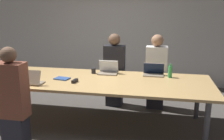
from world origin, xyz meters
TOP-DOWN VIEW (x-y plane):
  - ground_plane at (0.00, 0.00)m, footprint 24.00×24.00m
  - curtain_wall at (0.00, 2.44)m, footprint 12.00×0.06m
  - conference_table at (0.00, 0.00)m, footprint 3.84×1.32m
  - laptop_far_center at (0.16, 0.43)m, footprint 0.35×0.24m
  - person_far_center at (0.19, 0.85)m, footprint 0.40×0.24m
  - cup_far_center at (-0.11, 0.38)m, footprint 0.08×0.08m
  - laptop_far_right at (0.96, 0.45)m, footprint 0.36×0.22m
  - person_far_right at (1.00, 0.86)m, footprint 0.40×0.24m
  - bottle_far_right at (1.24, 0.36)m, footprint 0.07×0.07m
  - laptop_near_left at (-0.88, -0.45)m, footprint 0.33×0.23m
  - person_near_left at (-0.89, -0.96)m, footprint 0.40×0.24m
  - cup_near_left at (-1.12, -0.39)m, footprint 0.09×0.09m
  - stapler at (-0.25, -0.23)m, footprint 0.07×0.16m
  - notebook at (-0.52, -0.08)m, footprint 0.26×0.21m

SIDE VIEW (x-z plane):
  - ground_plane at x=0.00m, z-range 0.00..0.00m
  - person_near_left at x=-0.89m, z-range -0.02..1.41m
  - person_far_right at x=1.00m, z-range -0.02..1.42m
  - person_far_center at x=0.19m, z-range -0.01..1.42m
  - conference_table at x=0.00m, z-range 0.33..1.09m
  - notebook at x=-0.52m, z-range 0.76..0.78m
  - stapler at x=-0.25m, z-range 0.76..0.81m
  - cup_far_center at x=-0.11m, z-range 0.76..0.86m
  - cup_near_left at x=-1.12m, z-range 0.76..0.87m
  - laptop_far_right at x=0.96m, z-range 0.72..0.93m
  - laptop_near_left at x=-0.88m, z-range 0.71..0.94m
  - laptop_far_center at x=0.16m, z-range 0.71..0.95m
  - bottle_far_right at x=1.24m, z-range 0.74..0.98m
  - curtain_wall at x=0.00m, z-range 0.00..2.80m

